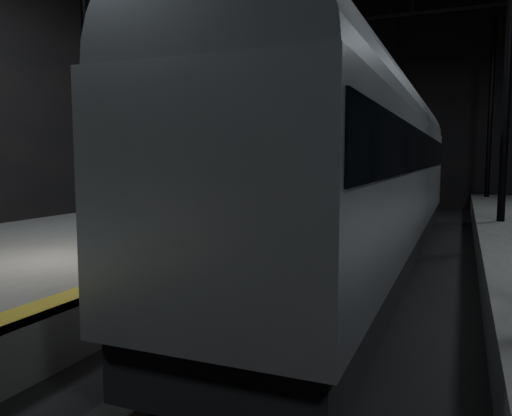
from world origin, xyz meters
The scene contains 6 objects.
ground centered at (0.00, 0.00, 0.00)m, with size 44.00×44.00×0.00m, color black.
platform_left centered at (-7.50, 0.00, 0.50)m, with size 9.00×43.80×1.00m, color #52524F.
tactile_strip centered at (-3.25, 0.00, 1.00)m, with size 0.50×43.80×0.01m, color olive.
track centered at (0.00, 0.00, 0.07)m, with size 2.40×43.00×0.24m.
train centered at (0.00, 3.51, 3.12)m, with size 3.13×20.94×5.60m.
woman centered at (-5.65, -0.27, 1.79)m, with size 0.57×0.38×1.57m, color #96775C.
Camera 1 is at (2.54, -11.38, 3.22)m, focal length 35.00 mm.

